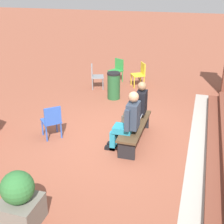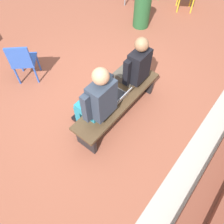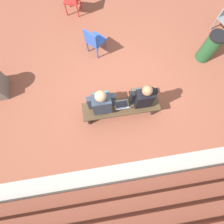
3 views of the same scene
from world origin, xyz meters
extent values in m
plane|color=brown|center=(0.00, 0.00, 0.00)|extent=(60.00, 60.00, 0.00)
cube|color=#A8A399|center=(0.03, 1.82, 0.00)|extent=(7.51, 0.40, 0.01)
cube|color=#4C3823|center=(0.03, 0.37, 0.42)|extent=(1.80, 0.44, 0.05)
cube|color=black|center=(-0.77, 0.37, 0.20)|extent=(0.06, 0.37, 0.40)
cube|color=black|center=(0.83, 0.37, 0.20)|extent=(0.06, 0.37, 0.40)
cube|color=#4C473D|center=(-0.43, 0.20, 0.51)|extent=(0.32, 0.38, 0.13)
cube|color=#4C473D|center=(-0.52, 0.01, 0.23)|extent=(0.10, 0.11, 0.45)
cube|color=black|center=(-0.52, -0.04, 0.03)|extent=(0.10, 0.23, 0.07)
cube|color=#4C473D|center=(-0.35, 0.01, 0.23)|extent=(0.10, 0.11, 0.45)
cube|color=black|center=(-0.35, -0.04, 0.03)|extent=(0.10, 0.23, 0.07)
cube|color=black|center=(-0.43, 0.41, 0.84)|extent=(0.36, 0.23, 0.53)
cube|color=maroon|center=(-0.43, 0.29, 0.80)|extent=(0.05, 0.01, 0.32)
cube|color=black|center=(-0.66, 0.35, 0.82)|extent=(0.09, 0.09, 0.45)
cube|color=black|center=(-0.21, 0.35, 0.82)|extent=(0.09, 0.09, 0.45)
sphere|color=#8C6647|center=(-0.43, 0.41, 1.24)|extent=(0.21, 0.21, 0.21)
cube|color=teal|center=(0.46, 0.19, 0.51)|extent=(0.35, 0.41, 0.14)
cube|color=teal|center=(0.37, -0.01, 0.23)|extent=(0.11, 0.12, 0.45)
cube|color=black|center=(0.37, -0.07, 0.04)|extent=(0.11, 0.24, 0.07)
cube|color=teal|center=(0.56, -0.01, 0.23)|extent=(0.11, 0.12, 0.45)
cube|color=black|center=(0.56, -0.07, 0.04)|extent=(0.11, 0.24, 0.07)
cube|color=#2D3847|center=(0.46, 0.41, 0.87)|extent=(0.39, 0.24, 0.57)
cube|color=#2D3847|center=(0.22, 0.34, 0.85)|extent=(0.09, 0.10, 0.48)
cube|color=#2D3847|center=(0.71, 0.34, 0.85)|extent=(0.09, 0.10, 0.48)
sphere|color=tan|center=(0.46, 0.41, 1.29)|extent=(0.22, 0.22, 0.22)
cube|color=#9EA0A5|center=(0.01, 0.33, 0.46)|extent=(0.32, 0.22, 0.02)
cube|color=#2D2D33|center=(0.01, 0.32, 0.47)|extent=(0.29, 0.15, 0.00)
cube|color=#9EA0A5|center=(0.01, 0.47, 0.57)|extent=(0.32, 0.07, 0.19)
cube|color=#33519E|center=(0.01, 0.47, 0.57)|extent=(0.28, 0.06, 0.17)
cube|color=gray|center=(-3.38, -1.73, 0.42)|extent=(0.54, 0.54, 0.04)
cube|color=gray|center=(-3.32, -1.90, 0.64)|extent=(0.39, 0.17, 0.40)
cylinder|color=gray|center=(-3.27, -1.50, 0.20)|extent=(0.04, 0.04, 0.40)
cylinder|color=gray|center=(-3.61, -1.62, 0.20)|extent=(0.04, 0.04, 0.40)
cylinder|color=gray|center=(-3.15, -1.83, 0.20)|extent=(0.04, 0.04, 0.40)
cylinder|color=gray|center=(-3.49, -1.96, 0.20)|extent=(0.04, 0.04, 0.40)
cube|color=#2D893D|center=(-4.25, -1.32, 0.42)|extent=(0.57, 0.57, 0.04)
cube|color=#2D893D|center=(-4.42, -1.23, 0.64)|extent=(0.22, 0.37, 0.40)
cylinder|color=#2D893D|center=(-4.18, -1.57, 0.20)|extent=(0.04, 0.04, 0.40)
cylinder|color=#2D893D|center=(-4.01, -1.25, 0.20)|extent=(0.04, 0.04, 0.40)
cylinder|color=#2D893D|center=(-4.49, -1.40, 0.20)|extent=(0.04, 0.04, 0.40)
cylinder|color=#2D893D|center=(-4.32, -1.08, 0.20)|extent=(0.04, 0.04, 0.40)
cube|color=gold|center=(-3.99, -0.43, 0.42)|extent=(0.58, 0.58, 0.04)
cube|color=gold|center=(-4.09, -0.27, 0.64)|extent=(0.36, 0.24, 0.40)
cylinder|color=gold|center=(-4.05, -0.68, 0.20)|extent=(0.04, 0.04, 0.40)
cylinder|color=gold|center=(-3.74, -0.50, 0.20)|extent=(0.04, 0.04, 0.40)
cylinder|color=gold|center=(-4.24, -0.37, 0.20)|extent=(0.04, 0.04, 0.40)
cylinder|color=gold|center=(-3.93, -0.19, 0.20)|extent=(0.04, 0.04, 0.40)
cube|color=#2D56B7|center=(0.36, -1.61, 0.42)|extent=(0.59, 0.59, 0.04)
cube|color=#2D56B7|center=(0.50, -1.48, 0.64)|extent=(0.30, 0.32, 0.40)
cylinder|color=#2D56B7|center=(0.11, -1.61, 0.20)|extent=(0.04, 0.04, 0.40)
cylinder|color=#2D56B7|center=(0.36, -1.87, 0.20)|extent=(0.04, 0.04, 0.40)
cylinder|color=#2D56B7|center=(0.37, -1.36, 0.20)|extent=(0.04, 0.04, 0.40)
cylinder|color=#2D56B7|center=(0.62, -1.62, 0.20)|extent=(0.04, 0.04, 0.40)
cube|color=#6B665B|center=(3.15, -0.75, 0.22)|extent=(0.60, 0.60, 0.44)
sphere|color=#2D6B33|center=(3.15, -0.75, 0.68)|extent=(0.52, 0.52, 0.52)
cylinder|color=#23562D|center=(-2.58, -0.91, 0.40)|extent=(0.40, 0.40, 0.80)
cylinder|color=black|center=(-2.58, -0.91, 0.83)|extent=(0.42, 0.42, 0.06)
camera|label=1|loc=(6.44, 1.72, 3.60)|focal=50.00mm
camera|label=2|loc=(1.88, 1.72, 3.14)|focal=35.00mm
camera|label=3|loc=(0.46, 1.72, 4.25)|focal=28.00mm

